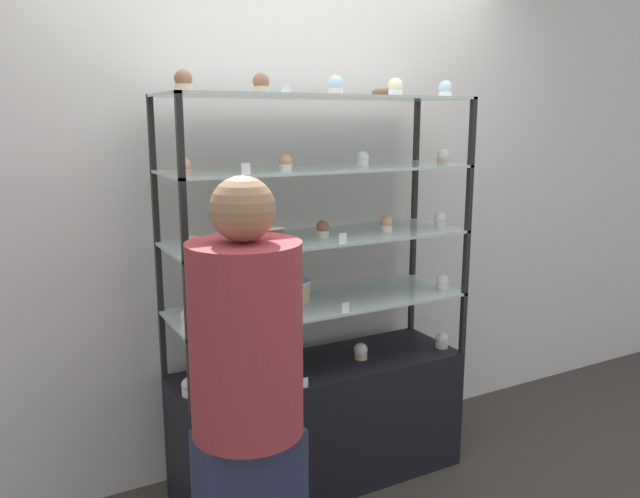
# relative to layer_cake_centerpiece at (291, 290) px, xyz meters

# --- Properties ---
(ground_plane) EXTENTS (20.00, 20.00, 0.00)m
(ground_plane) POSITION_rel_layer_cake_centerpiece_xyz_m (0.12, -0.06, -0.95)
(ground_plane) COLOR #38332D
(back_wall) EXTENTS (8.00, 0.05, 2.60)m
(back_wall) POSITION_rel_layer_cake_centerpiece_xyz_m (0.12, 0.30, 0.35)
(back_wall) COLOR silver
(back_wall) RESTS_ON ground_plane
(display_base) EXTENTS (1.38, 0.44, 0.59)m
(display_base) POSITION_rel_layer_cake_centerpiece_xyz_m (0.12, -0.06, -0.65)
(display_base) COLOR black
(display_base) RESTS_ON ground_plane
(display_riser_lower) EXTENTS (1.38, 0.44, 0.31)m
(display_riser_lower) POSITION_rel_layer_cake_centerpiece_xyz_m (0.12, -0.06, -0.07)
(display_riser_lower) COLOR black
(display_riser_lower) RESTS_ON display_base
(display_riser_middle) EXTENTS (1.38, 0.44, 0.31)m
(display_riser_middle) POSITION_rel_layer_cake_centerpiece_xyz_m (0.12, -0.06, 0.24)
(display_riser_middle) COLOR black
(display_riser_middle) RESTS_ON display_riser_lower
(display_riser_upper) EXTENTS (1.38, 0.44, 0.31)m
(display_riser_upper) POSITION_rel_layer_cake_centerpiece_xyz_m (0.12, -0.06, 0.54)
(display_riser_upper) COLOR black
(display_riser_upper) RESTS_ON display_riser_middle
(display_riser_top) EXTENTS (1.38, 0.44, 0.31)m
(display_riser_top) POSITION_rel_layer_cake_centerpiece_xyz_m (0.12, -0.06, 0.85)
(display_riser_top) COLOR black
(display_riser_top) RESTS_ON display_riser_upper
(layer_cake_centerpiece) EXTENTS (0.18, 0.18, 0.10)m
(layer_cake_centerpiece) POSITION_rel_layer_cake_centerpiece_xyz_m (0.00, 0.00, 0.00)
(layer_cake_centerpiece) COLOR #DBBC84
(layer_cake_centerpiece) RESTS_ON display_riser_lower
(sheet_cake_frosted) EXTENTS (0.19, 0.13, 0.07)m
(sheet_cake_frosted) POSITION_rel_layer_cake_centerpiece_xyz_m (-0.20, -0.10, 0.29)
(sheet_cake_frosted) COLOR brown
(sheet_cake_frosted) RESTS_ON display_riser_middle
(cupcake_0) EXTENTS (0.06, 0.06, 0.08)m
(cupcake_0) POSITION_rel_layer_cake_centerpiece_xyz_m (-0.52, -0.10, -0.32)
(cupcake_0) COLOR white
(cupcake_0) RESTS_ON display_base
(cupcake_1) EXTENTS (0.06, 0.06, 0.08)m
(cupcake_1) POSITION_rel_layer_cake_centerpiece_xyz_m (-0.10, -0.15, -0.32)
(cupcake_1) COLOR white
(cupcake_1) RESTS_ON display_base
(cupcake_2) EXTENTS (0.06, 0.06, 0.08)m
(cupcake_2) POSITION_rel_layer_cake_centerpiece_xyz_m (0.32, -0.10, -0.32)
(cupcake_2) COLOR #CCB28C
(cupcake_2) RESTS_ON display_base
(cupcake_3) EXTENTS (0.06, 0.06, 0.08)m
(cupcake_3) POSITION_rel_layer_cake_centerpiece_xyz_m (0.76, -0.17, -0.32)
(cupcake_3) COLOR beige
(cupcake_3) RESTS_ON display_base
(price_tag_0) EXTENTS (0.04, 0.00, 0.04)m
(price_tag_0) POSITION_rel_layer_cake_centerpiece_xyz_m (-0.07, -0.26, -0.34)
(price_tag_0) COLOR white
(price_tag_0) RESTS_ON display_base
(cupcake_4) EXTENTS (0.06, 0.06, 0.08)m
(cupcake_4) POSITION_rel_layer_cake_centerpiece_xyz_m (-0.52, -0.13, -0.02)
(cupcake_4) COLOR white
(cupcake_4) RESTS_ON display_riser_lower
(cupcake_5) EXTENTS (0.06, 0.06, 0.08)m
(cupcake_5) POSITION_rel_layer_cake_centerpiece_xyz_m (0.74, -0.17, -0.02)
(cupcake_5) COLOR white
(cupcake_5) RESTS_ON display_riser_lower
(price_tag_1) EXTENTS (0.04, 0.00, 0.04)m
(price_tag_1) POSITION_rel_layer_cake_centerpiece_xyz_m (0.14, -0.26, -0.03)
(price_tag_1) COLOR white
(price_tag_1) RESTS_ON display_riser_lower
(cupcake_6) EXTENTS (0.06, 0.06, 0.08)m
(cupcake_6) POSITION_rel_layer_cake_centerpiece_xyz_m (-0.50, -0.18, 0.29)
(cupcake_6) COLOR #CCB28C
(cupcake_6) RESTS_ON display_riser_middle
(cupcake_7) EXTENTS (0.06, 0.06, 0.08)m
(cupcake_7) POSITION_rel_layer_cake_centerpiece_xyz_m (0.11, -0.10, 0.29)
(cupcake_7) COLOR beige
(cupcake_7) RESTS_ON display_riser_middle
(cupcake_8) EXTENTS (0.06, 0.06, 0.08)m
(cupcake_8) POSITION_rel_layer_cake_centerpiece_xyz_m (0.44, -0.12, 0.29)
(cupcake_8) COLOR white
(cupcake_8) RESTS_ON display_riser_middle
(cupcake_9) EXTENTS (0.06, 0.06, 0.08)m
(cupcake_9) POSITION_rel_layer_cake_centerpiece_xyz_m (0.74, -0.14, 0.29)
(cupcake_9) COLOR beige
(cupcake_9) RESTS_ON display_riser_middle
(price_tag_2) EXTENTS (0.04, 0.00, 0.04)m
(price_tag_2) POSITION_rel_layer_cake_centerpiece_xyz_m (0.11, -0.26, 0.28)
(price_tag_2) COLOR white
(price_tag_2) RESTS_ON display_riser_middle
(cupcake_10) EXTENTS (0.05, 0.05, 0.07)m
(cupcake_10) POSITION_rel_layer_cake_centerpiece_xyz_m (-0.53, -0.18, 0.59)
(cupcake_10) COLOR #CCB28C
(cupcake_10) RESTS_ON display_riser_upper
(cupcake_11) EXTENTS (0.05, 0.05, 0.07)m
(cupcake_11) POSITION_rel_layer_cake_centerpiece_xyz_m (-0.09, -0.14, 0.59)
(cupcake_11) COLOR white
(cupcake_11) RESTS_ON display_riser_upper
(cupcake_12) EXTENTS (0.05, 0.05, 0.07)m
(cupcake_12) POSITION_rel_layer_cake_centerpiece_xyz_m (0.32, -0.10, 0.59)
(cupcake_12) COLOR white
(cupcake_12) RESTS_ON display_riser_upper
(cupcake_13) EXTENTS (0.05, 0.05, 0.07)m
(cupcake_13) POSITION_rel_layer_cake_centerpiece_xyz_m (0.76, -0.12, 0.59)
(cupcake_13) COLOR #CCB28C
(cupcake_13) RESTS_ON display_riser_upper
(price_tag_3) EXTENTS (0.04, 0.00, 0.04)m
(price_tag_3) POSITION_rel_layer_cake_centerpiece_xyz_m (-0.31, -0.26, 0.58)
(price_tag_3) COLOR white
(price_tag_3) RESTS_ON display_riser_upper
(cupcake_14) EXTENTS (0.07, 0.07, 0.08)m
(cupcake_14) POSITION_rel_layer_cake_centerpiece_xyz_m (-0.51, -0.18, 0.90)
(cupcake_14) COLOR #CCB28C
(cupcake_14) RESTS_ON display_riser_top
(cupcake_15) EXTENTS (0.07, 0.07, 0.08)m
(cupcake_15) POSITION_rel_layer_cake_centerpiece_xyz_m (-0.20, -0.16, 0.90)
(cupcake_15) COLOR #CCB28C
(cupcake_15) RESTS_ON display_riser_top
(cupcake_16) EXTENTS (0.07, 0.07, 0.08)m
(cupcake_16) POSITION_rel_layer_cake_centerpiece_xyz_m (0.13, -0.18, 0.90)
(cupcake_16) COLOR beige
(cupcake_16) RESTS_ON display_riser_top
(cupcake_17) EXTENTS (0.07, 0.07, 0.08)m
(cupcake_17) POSITION_rel_layer_cake_centerpiece_xyz_m (0.44, -0.16, 0.90)
(cupcake_17) COLOR white
(cupcake_17) RESTS_ON display_riser_top
(cupcake_18) EXTENTS (0.07, 0.07, 0.08)m
(cupcake_18) POSITION_rel_layer_cake_centerpiece_xyz_m (0.76, -0.11, 0.90)
(cupcake_18) COLOR white
(cupcake_18) RESTS_ON display_riser_top
(price_tag_4) EXTENTS (0.04, 0.00, 0.04)m
(price_tag_4) POSITION_rel_layer_cake_centerpiece_xyz_m (-0.14, -0.26, 0.89)
(price_tag_4) COLOR white
(price_tag_4) RESTS_ON display_riser_top
(donut_glazed) EXTENTS (0.13, 0.13, 0.03)m
(donut_glazed) POSITION_rel_layer_cake_centerpiece_xyz_m (0.44, -0.09, 0.88)
(donut_glazed) COLOR brown
(donut_glazed) RESTS_ON display_riser_top
(customer_figure) EXTENTS (0.36, 0.36, 1.55)m
(customer_figure) POSITION_rel_layer_cake_centerpiece_xyz_m (-0.51, -0.72, -0.12)
(customer_figure) COLOR #282D47
(customer_figure) RESTS_ON ground_plane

